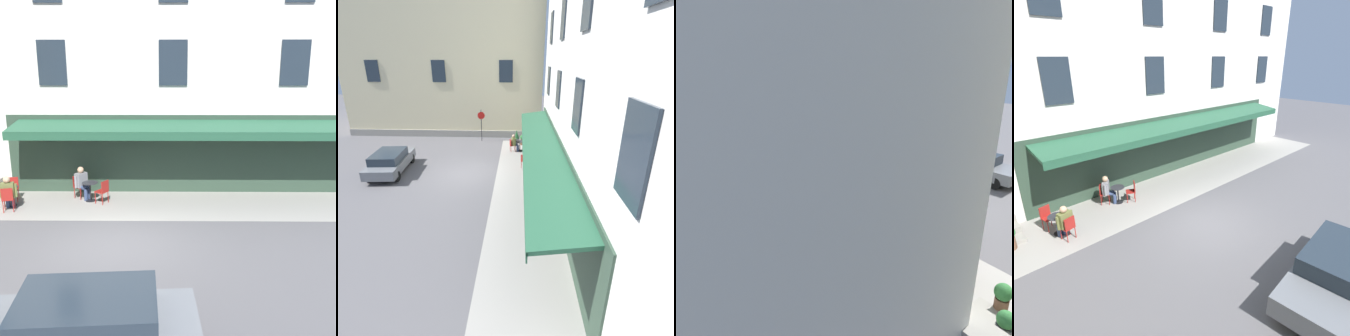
{
  "view_description": "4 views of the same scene",
  "coord_description": "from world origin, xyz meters",
  "views": [
    {
      "loc": [
        -1.62,
        10.58,
        5.18
      ],
      "look_at": [
        -1.48,
        -3.36,
        1.45
      ],
      "focal_mm": 41.91,
      "sensor_mm": 36.0,
      "label": 1
    },
    {
      "loc": [
        -15.21,
        -3.1,
        6.7
      ],
      "look_at": [
        -1.39,
        -2.44,
        0.96
      ],
      "focal_mm": 29.13,
      "sensor_mm": 36.0,
      "label": 2
    },
    {
      "loc": [
        8.74,
        -10.34,
        6.0
      ],
      "look_at": [
        -1.73,
        -2.61,
        1.53
      ],
      "focal_mm": 34.24,
      "sensor_mm": 36.0,
      "label": 3
    },
    {
      "loc": [
        7.17,
        6.26,
        6.07
      ],
      "look_at": [
        -1.54,
        -2.96,
        1.05
      ],
      "focal_mm": 30.34,
      "sensor_mm": 36.0,
      "label": 4
    }
  ],
  "objects": [
    {
      "name": "ground_plane",
      "position": [
        0.0,
        0.0,
        0.0
      ],
      "size": [
        70.0,
        70.0,
        0.0
      ],
      "primitive_type": "plane",
      "color": "#565456"
    },
    {
      "name": "cafe_chair_red_corner_right",
      "position": [
        2.05,
        -4.17,
        0.55
      ],
      "size": [
        0.56,
        0.56,
        0.91
      ],
      "color": "maroon",
      "rests_on": "ground_plane"
    },
    {
      "name": "potted_plant_entrance_left",
      "position": [
        5.92,
        -3.44,
        0.47
      ],
      "size": [
        0.43,
        0.43,
        0.83
      ],
      "color": "brown",
      "rests_on": "ground_plane"
    },
    {
      "name": "cafe_chair_red_under_awning",
      "position": [
        0.98,
        -3.5,
        0.55
      ],
      "size": [
        0.54,
        0.54,
        0.91
      ],
      "color": "maroon",
      "rests_on": "ground_plane"
    },
    {
      "name": "cafe_table_near_entrance",
      "position": [
        4.4,
        -3.22,
        0.49
      ],
      "size": [
        0.6,
        0.6,
        0.75
      ],
      "color": "black",
      "rests_on": "ground_plane"
    },
    {
      "name": "parked_car_grey",
      "position": [
        -0.02,
        4.71,
        0.71
      ],
      "size": [
        4.42,
        2.12,
        1.33
      ],
      "color": "slate",
      "rests_on": "ground_plane"
    },
    {
      "name": "potted_plant_entrance_right",
      "position": [
        6.4,
        -4.23,
        0.42
      ],
      "size": [
        0.4,
        0.4,
        0.81
      ],
      "color": "#4C4C51",
      "rests_on": "ground_plane"
    },
    {
      "name": "cafe_table_mid_terrace",
      "position": [
        1.53,
        -3.81,
        0.49
      ],
      "size": [
        0.6,
        0.6,
        0.75
      ],
      "color": "black",
      "rests_on": "ground_plane"
    },
    {
      "name": "seated_companion_in_olive",
      "position": [
        4.3,
        -2.81,
        0.69
      ],
      "size": [
        0.64,
        0.6,
        1.29
      ],
      "color": "navy",
      "rests_on": "ground_plane"
    },
    {
      "name": "seated_patron_in_grey",
      "position": [
        1.88,
        -4.05,
        0.69
      ],
      "size": [
        0.63,
        0.61,
        1.29
      ],
      "color": "navy",
      "rests_on": "ground_plane"
    },
    {
      "name": "sidewalk_cafe_terrace",
      "position": [
        -3.25,
        -3.4,
        0.0
      ],
      "size": [
        20.5,
        3.2,
        0.01
      ],
      "primitive_type": "cube",
      "color": "gray",
      "rests_on": "ground_plane"
    },
    {
      "name": "cafe_chair_red_facing_street",
      "position": [
        4.54,
        -3.83,
        0.55
      ],
      "size": [
        0.48,
        0.48,
        0.91
      ],
      "color": "maroon",
      "rests_on": "ground_plane"
    },
    {
      "name": "cafe_chair_red_kerbside",
      "position": [
        4.25,
        -2.61,
        0.55
      ],
      "size": [
        0.49,
        0.49,
        0.91
      ],
      "color": "maroon",
      "rests_on": "ground_plane"
    }
  ]
}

